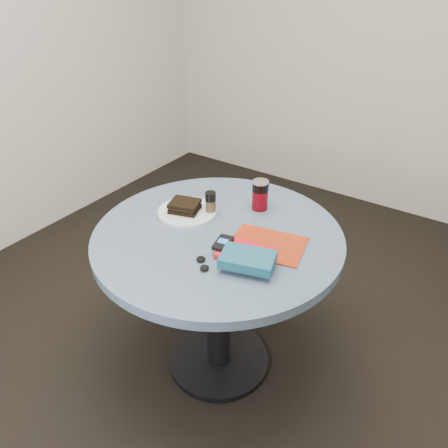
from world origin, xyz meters
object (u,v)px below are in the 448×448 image
Objects in this scene: soda_can at (260,195)px; novel at (248,259)px; red_book at (246,253)px; pepper_grinder at (211,203)px; mp3_player at (223,243)px; plate at (187,212)px; sandwich at (185,206)px; table at (218,265)px; magazine at (267,245)px; headphones at (203,263)px.

soda_can is 0.70× the size of novel.
red_book is (0.13, -0.33, -0.05)m from soda_can.
pepper_grinder is 0.27m from mp3_player.
sandwich reaches higher than plate.
table is 0.35m from soda_can.
red_book is at bearing -67.95° from soda_can.
magazine is at bearing -2.04° from plate.
headphones is (-0.10, -0.14, -0.00)m from red_book.
novel is 0.16m from headphones.
table is 7.56× the size of soda_can.
novel reaches higher than red_book.
magazine is (0.40, -0.01, -0.01)m from plate.
sandwich is 1.39× the size of pepper_grinder.
headphones reaches higher than table.
pepper_grinder reaches higher than plate.
magazine is at bearing 43.78° from mp3_player.
pepper_grinder is 0.52× the size of red_book.
table is at bearing 132.56° from novel.
pepper_grinder is 0.33m from magazine.
headphones is at bearing -168.27° from novel.
soda_can reaches higher than novel.
plate is 0.40m from magazine.
plate is at bearing -137.76° from soda_can.
novel is (0.01, -0.17, 0.04)m from magazine.
headphones is (0.08, -0.21, 0.17)m from table.
red_book reaches higher than plate.
magazine is (0.21, 0.03, 0.17)m from table.
magazine is at bearing 78.25° from novel.
pepper_grinder is (0.09, 0.05, 0.04)m from plate.
sandwich is 0.39m from red_book.
red_book reaches higher than magazine.
plate is 0.91× the size of magazine.
soda_can is 0.66× the size of red_book.
soda_can is at bearing 42.24° from plate.
sandwich is at bearing -147.40° from pepper_grinder.
novel reaches higher than magazine.
sandwich reaches higher than table.
mp3_player is (0.04, -0.34, -0.04)m from soda_can.
red_book reaches higher than headphones.
mp3_player reaches higher than plate.
soda_can reaches higher than plate.
plate is at bearing 151.27° from red_book.
headphones is (-0.00, -0.12, -0.02)m from mp3_player.
headphones is at bearing -85.26° from soda_can.
soda_can is (0.24, 0.22, 0.03)m from sandwich.
mp3_player reaches higher than magazine.
pepper_grinder reaches higher than headphones.
soda_can reaches higher than red_book.
sandwich is 0.33m from soda_can.
table is 0.26m from red_book.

